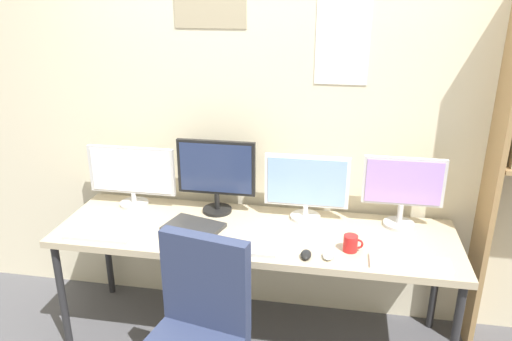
{
  "coord_description": "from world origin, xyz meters",
  "views": [
    {
      "loc": [
        0.45,
        -1.88,
        2.06
      ],
      "look_at": [
        0.0,
        0.65,
        1.09
      ],
      "focal_mm": 34.5,
      "sensor_mm": 36.0,
      "label": 1
    }
  ],
  "objects_px": {
    "mouse_right_side": "(328,255)",
    "laptop_closed": "(194,227)",
    "keyboard_center": "(247,249)",
    "mouse_left_side": "(306,255)",
    "monitor_center_right": "(307,185)",
    "coffee_mug": "(351,243)",
    "desk": "(254,238)",
    "monitor_far_left": "(132,174)",
    "monitor_center_left": "(216,173)",
    "monitor_far_right": "(403,188)",
    "keyboard_left": "(100,235)",
    "keyboard_right": "(410,263)"
  },
  "relations": [
    {
      "from": "monitor_far_left",
      "to": "laptop_closed",
      "type": "relative_size",
      "value": 1.74
    },
    {
      "from": "monitor_far_right",
      "to": "keyboard_left",
      "type": "height_order",
      "value": "monitor_far_right"
    },
    {
      "from": "desk",
      "to": "keyboard_left",
      "type": "relative_size",
      "value": 6.2
    },
    {
      "from": "monitor_far_right",
      "to": "keyboard_left",
      "type": "bearing_deg",
      "value": -165.11
    },
    {
      "from": "desk",
      "to": "mouse_right_side",
      "type": "height_order",
      "value": "mouse_right_side"
    },
    {
      "from": "laptop_closed",
      "to": "monitor_far_left",
      "type": "bearing_deg",
      "value": 167.28
    },
    {
      "from": "mouse_right_side",
      "to": "laptop_closed",
      "type": "bearing_deg",
      "value": 166.5
    },
    {
      "from": "monitor_center_right",
      "to": "keyboard_right",
      "type": "bearing_deg",
      "value": -38.02
    },
    {
      "from": "desk",
      "to": "coffee_mug",
      "type": "relative_size",
      "value": 21.56
    },
    {
      "from": "mouse_right_side",
      "to": "monitor_far_left",
      "type": "bearing_deg",
      "value": 160.5
    },
    {
      "from": "monitor_far_left",
      "to": "keyboard_left",
      "type": "xyz_separation_m",
      "value": [
        -0.02,
        -0.44,
        -0.2
      ]
    },
    {
      "from": "laptop_closed",
      "to": "coffee_mug",
      "type": "xyz_separation_m",
      "value": [
        0.89,
        -0.1,
        0.03
      ]
    },
    {
      "from": "monitor_far_left",
      "to": "monitor_center_right",
      "type": "bearing_deg",
      "value": -0.0
    },
    {
      "from": "keyboard_center",
      "to": "monitor_far_left",
      "type": "bearing_deg",
      "value": 151.74
    },
    {
      "from": "keyboard_center",
      "to": "mouse_left_side",
      "type": "relative_size",
      "value": 3.34
    },
    {
      "from": "monitor_center_left",
      "to": "laptop_closed",
      "type": "bearing_deg",
      "value": -106.55
    },
    {
      "from": "mouse_left_side",
      "to": "monitor_far_left",
      "type": "bearing_deg",
      "value": 158.04
    },
    {
      "from": "monitor_far_right",
      "to": "mouse_right_side",
      "type": "distance_m",
      "value": 0.63
    },
    {
      "from": "monitor_far_right",
      "to": "coffee_mug",
      "type": "distance_m",
      "value": 0.49
    },
    {
      "from": "mouse_right_side",
      "to": "monitor_far_right",
      "type": "bearing_deg",
      "value": 48.33
    },
    {
      "from": "monitor_center_left",
      "to": "laptop_closed",
      "type": "distance_m",
      "value": 0.36
    },
    {
      "from": "desk",
      "to": "coffee_mug",
      "type": "distance_m",
      "value": 0.57
    },
    {
      "from": "monitor_far_right",
      "to": "keyboard_center",
      "type": "height_order",
      "value": "monitor_far_right"
    },
    {
      "from": "keyboard_left",
      "to": "desk",
      "type": "bearing_deg",
      "value": 15.31
    },
    {
      "from": "keyboard_center",
      "to": "monitor_center_right",
      "type": "bearing_deg",
      "value": 58.2
    },
    {
      "from": "keyboard_left",
      "to": "monitor_far_left",
      "type": "bearing_deg",
      "value": 87.77
    },
    {
      "from": "keyboard_right",
      "to": "coffee_mug",
      "type": "bearing_deg",
      "value": 162.94
    },
    {
      "from": "monitor_far_left",
      "to": "keyboard_right",
      "type": "height_order",
      "value": "monitor_far_left"
    },
    {
      "from": "keyboard_center",
      "to": "coffee_mug",
      "type": "xyz_separation_m",
      "value": [
        0.54,
        0.09,
        0.04
      ]
    },
    {
      "from": "monitor_far_left",
      "to": "keyboard_right",
      "type": "xyz_separation_m",
      "value": [
        1.66,
        -0.44,
        -0.2
      ]
    },
    {
      "from": "keyboard_left",
      "to": "coffee_mug",
      "type": "distance_m",
      "value": 1.39
    },
    {
      "from": "keyboard_center",
      "to": "keyboard_left",
      "type": "bearing_deg",
      "value": 180.0
    },
    {
      "from": "keyboard_left",
      "to": "mouse_left_side",
      "type": "height_order",
      "value": "mouse_left_side"
    },
    {
      "from": "monitor_center_left",
      "to": "keyboard_center",
      "type": "xyz_separation_m",
      "value": [
        0.27,
        -0.44,
        -0.25
      ]
    },
    {
      "from": "desk",
      "to": "monitor_far_right",
      "type": "height_order",
      "value": "monitor_far_right"
    },
    {
      "from": "desk",
      "to": "mouse_left_side",
      "type": "distance_m",
      "value": 0.41
    },
    {
      "from": "keyboard_left",
      "to": "coffee_mug",
      "type": "relative_size",
      "value": 3.48
    },
    {
      "from": "monitor_center_right",
      "to": "mouse_right_side",
      "type": "xyz_separation_m",
      "value": [
        0.15,
        -0.44,
        -0.2
      ]
    },
    {
      "from": "monitor_center_right",
      "to": "keyboard_right",
      "type": "distance_m",
      "value": 0.75
    },
    {
      "from": "mouse_right_side",
      "to": "laptop_closed",
      "type": "xyz_separation_m",
      "value": [
        -0.78,
        0.19,
        -0.0
      ]
    },
    {
      "from": "monitor_center_left",
      "to": "keyboard_center",
      "type": "distance_m",
      "value": 0.58
    },
    {
      "from": "monitor_center_right",
      "to": "mouse_right_side",
      "type": "bearing_deg",
      "value": -70.8
    },
    {
      "from": "monitor_center_right",
      "to": "coffee_mug",
      "type": "height_order",
      "value": "monitor_center_right"
    },
    {
      "from": "keyboard_center",
      "to": "mouse_right_side",
      "type": "height_order",
      "value": "mouse_right_side"
    },
    {
      "from": "keyboard_left",
      "to": "keyboard_right",
      "type": "distance_m",
      "value": 1.68
    },
    {
      "from": "monitor_center_left",
      "to": "coffee_mug",
      "type": "xyz_separation_m",
      "value": [
        0.82,
        -0.35,
        -0.21
      ]
    },
    {
      "from": "keyboard_right",
      "to": "mouse_left_side",
      "type": "height_order",
      "value": "mouse_left_side"
    },
    {
      "from": "desk",
      "to": "monitor_center_right",
      "type": "distance_m",
      "value": 0.44
    },
    {
      "from": "keyboard_center",
      "to": "mouse_left_side",
      "type": "distance_m",
      "value": 0.32
    },
    {
      "from": "monitor_far_left",
      "to": "monitor_far_right",
      "type": "relative_size",
      "value": 1.22
    }
  ]
}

